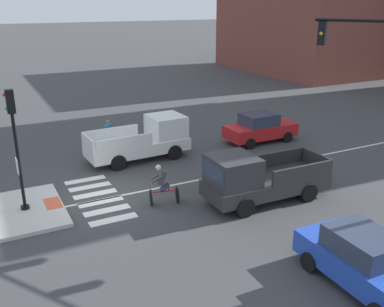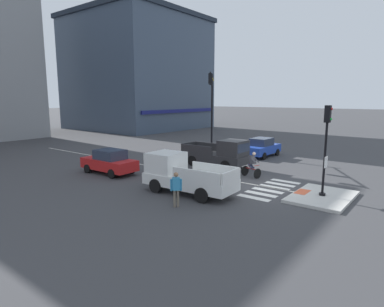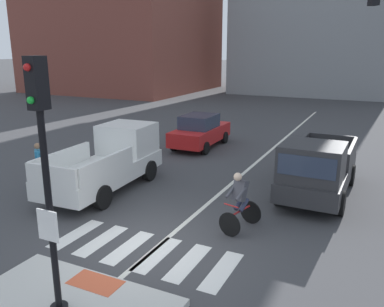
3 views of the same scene
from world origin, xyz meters
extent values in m
plane|color=#3D3D3F|center=(0.00, 0.00, 0.00)|extent=(300.00, 300.00, 0.00)
cube|color=beige|center=(0.00, -3.22, 0.07)|extent=(3.98, 2.73, 0.15)
cube|color=#DB5B38|center=(0.00, -2.20, 0.15)|extent=(1.10, 0.60, 0.01)
cylinder|color=black|center=(0.00, -3.22, 0.21)|extent=(0.32, 0.32, 0.12)
cylinder|color=black|center=(0.00, -3.22, 2.07)|extent=(0.12, 0.12, 3.60)
cube|color=white|center=(0.00, -3.30, 1.89)|extent=(0.44, 0.03, 0.56)
cube|color=black|center=(0.00, -3.22, 4.29)|extent=(0.24, 0.28, 0.84)
sphere|color=red|center=(0.00, -3.38, 4.54)|extent=(0.12, 0.12, 0.12)
sphere|color=green|center=(0.00, -3.38, 4.04)|extent=(0.12, 0.12, 0.12)
cube|color=silver|center=(-2.09, -0.43, 0.00)|extent=(0.44, 1.80, 0.01)
cube|color=silver|center=(-1.26, -0.43, 0.00)|extent=(0.44, 1.80, 0.01)
cube|color=silver|center=(-0.42, -0.43, 0.00)|extent=(0.44, 1.80, 0.01)
cube|color=silver|center=(0.42, -0.43, 0.00)|extent=(0.44, 1.80, 0.01)
cube|color=silver|center=(1.26, -0.43, 0.00)|extent=(0.44, 1.80, 0.01)
cube|color=silver|center=(2.09, -0.43, 0.00)|extent=(0.44, 1.80, 0.01)
cube|color=silver|center=(0.22, 10.00, 0.00)|extent=(0.14, 28.00, 0.01)
cube|color=black|center=(4.28, 6.77, 6.52)|extent=(0.38, 0.39, 0.80)
sphere|color=gold|center=(4.37, 6.63, 6.52)|extent=(0.12, 0.12, 0.12)
cube|color=brown|center=(-23.22, 32.10, 6.62)|extent=(17.88, 16.81, 13.24)
cube|color=red|center=(-3.18, 9.87, 0.65)|extent=(1.75, 4.12, 0.70)
cube|color=#2D384C|center=(-3.17, 9.72, 1.32)|extent=(1.50, 1.92, 0.64)
cylinder|color=black|center=(-4.03, 11.13, 0.30)|extent=(0.19, 0.60, 0.60)
cylinder|color=black|center=(-2.36, 11.15, 0.30)|extent=(0.19, 0.60, 0.60)
cylinder|color=black|center=(-3.99, 8.59, 0.30)|extent=(0.19, 0.60, 0.60)
cylinder|color=black|center=(-2.33, 8.61, 0.30)|extent=(0.19, 0.60, 0.60)
cube|color=#2347B7|center=(9.13, 4.58, 0.65)|extent=(4.13, 1.78, 0.70)
cube|color=#2D384C|center=(8.98, 4.58, 1.32)|extent=(1.93, 1.52, 0.64)
cylinder|color=black|center=(7.87, 5.43, 0.30)|extent=(0.60, 0.19, 0.60)
cylinder|color=black|center=(7.84, 3.77, 0.30)|extent=(0.60, 0.19, 0.60)
cube|color=white|center=(-3.53, 2.64, 0.68)|extent=(2.15, 5.19, 0.60)
cube|color=white|center=(-3.61, 4.24, 1.53)|extent=(1.88, 1.79, 1.10)
cube|color=#2D384C|center=(-3.66, 5.07, 1.61)|extent=(1.62, 0.16, 0.60)
cube|color=white|center=(-4.37, 1.58, 1.28)|extent=(0.26, 2.81, 0.60)
cube|color=white|center=(-2.60, 1.67, 1.28)|extent=(0.26, 2.81, 0.60)
cube|color=white|center=(-3.41, 0.14, 1.28)|extent=(1.80, 0.19, 0.60)
cylinder|color=black|center=(-4.52, 4.17, 0.38)|extent=(0.28, 0.77, 0.76)
cylinder|color=black|center=(-2.70, 4.26, 0.38)|extent=(0.28, 0.77, 0.76)
cylinder|color=black|center=(-4.38, 1.19, 0.38)|extent=(0.28, 0.77, 0.76)
cylinder|color=black|center=(-2.55, 1.28, 0.38)|extent=(0.28, 0.77, 0.76)
cube|color=#2D2D30|center=(3.22, 5.58, 0.68)|extent=(1.97, 5.13, 0.60)
cube|color=#2D2D30|center=(3.19, 3.98, 1.53)|extent=(1.82, 1.73, 1.10)
cube|color=#2D384C|center=(3.18, 3.15, 1.61)|extent=(1.62, 0.10, 0.60)
cube|color=#2D2D30|center=(4.12, 6.59, 1.28)|extent=(0.16, 2.81, 0.60)
cube|color=#2D2D30|center=(2.34, 6.61, 1.28)|extent=(0.16, 2.81, 0.60)
cube|color=#2D2D30|center=(3.25, 8.08, 1.28)|extent=(1.80, 0.13, 0.60)
cylinder|color=black|center=(4.11, 3.99, 0.38)|extent=(0.25, 0.76, 0.76)
cylinder|color=black|center=(2.28, 4.01, 0.38)|extent=(0.25, 0.76, 0.76)
cylinder|color=black|center=(4.15, 6.97, 0.38)|extent=(0.25, 0.76, 0.76)
cylinder|color=black|center=(2.33, 7.00, 0.38)|extent=(0.25, 0.76, 0.76)
cylinder|color=black|center=(1.64, 1.24, 0.33)|extent=(0.65, 0.20, 0.66)
cylinder|color=black|center=(1.89, 2.26, 0.33)|extent=(0.65, 0.20, 0.66)
cylinder|color=#B21E1E|center=(1.76, 1.75, 0.55)|extent=(0.26, 0.88, 0.05)
cylinder|color=#B21E1E|center=(1.81, 1.93, 0.73)|extent=(0.04, 0.04, 0.30)
cylinder|color=#B21E1E|center=(1.65, 1.29, 0.85)|extent=(0.44, 0.14, 0.04)
cylinder|color=#2D334C|center=(1.85, 1.75, 0.73)|extent=(0.21, 0.41, 0.33)
cylinder|color=#2D334C|center=(1.69, 1.79, 0.73)|extent=(0.21, 0.41, 0.33)
cube|color=#3F3F47|center=(1.74, 1.68, 1.16)|extent=(0.42, 0.45, 0.60)
sphere|color=beige|center=(1.71, 1.56, 1.57)|extent=(0.22, 0.22, 0.22)
cylinder|color=#3F3F47|center=(1.86, 1.46, 1.16)|extent=(0.19, 0.46, 0.31)
cylinder|color=#3F3F47|center=(1.55, 1.54, 1.16)|extent=(0.19, 0.46, 0.31)
cylinder|color=#6B6051|center=(-5.57, 1.72, 0.41)|extent=(0.12, 0.12, 0.82)
cylinder|color=#6B6051|center=(-5.68, 1.83, 0.41)|extent=(0.12, 0.12, 0.82)
cube|color=#338CBF|center=(-5.62, 1.77, 1.12)|extent=(0.41, 0.41, 0.60)
cylinder|color=#338CBF|center=(-5.46, 1.61, 1.07)|extent=(0.09, 0.09, 0.56)
cylinder|color=#338CBF|center=(-5.79, 1.93, 1.07)|extent=(0.09, 0.09, 0.56)
sphere|color=#936B4C|center=(-5.62, 1.77, 1.56)|extent=(0.22, 0.22, 0.22)
camera|label=1|loc=(16.10, -4.36, 7.61)|focal=40.72mm
camera|label=2|loc=(-16.70, -7.81, 5.06)|focal=30.40mm
camera|label=3|loc=(4.94, -7.83, 4.82)|focal=37.17mm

